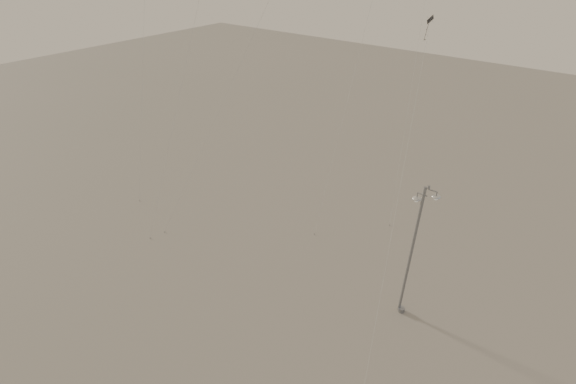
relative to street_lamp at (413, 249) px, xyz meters
The scene contains 5 objects.
ground 14.09m from the street_lamp, 150.40° to the right, with size 160.00×160.00×0.00m, color gray.
street_lamp is the anchor object (origin of this frame).
kite_1 17.89m from the street_lamp, behind, with size 10.31×6.43×23.27m.
kite_3 19.99m from the street_lamp, behind, with size 4.89×5.45×22.04m.
kite_4 9.28m from the street_lamp, 123.15° to the left, with size 5.89×16.65×17.45m.
Camera 1 is at (18.89, -15.83, 22.13)m, focal length 28.00 mm.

